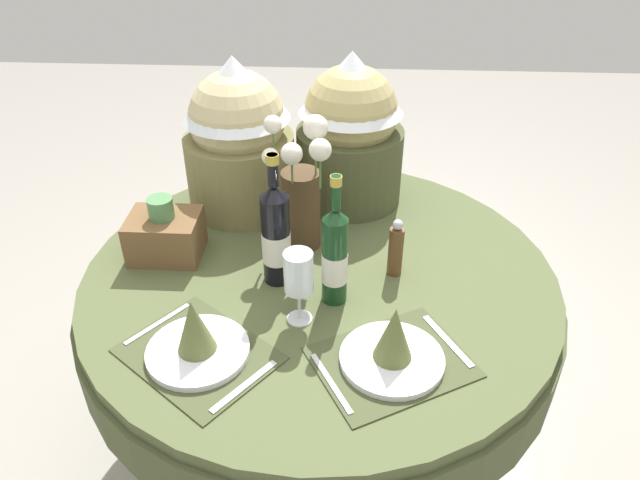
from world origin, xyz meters
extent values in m
plane|color=#9E998E|center=(0.00, 0.00, 0.00)|extent=(8.00, 8.00, 0.00)
cylinder|color=#4C5633|center=(0.00, 0.00, 0.71)|extent=(1.31, 1.31, 0.04)
cylinder|color=#464F2E|center=(0.00, 0.00, 0.61)|extent=(1.33, 1.33, 0.15)
cylinder|color=black|center=(0.00, 0.00, 0.36)|extent=(0.12, 0.12, 0.66)
cylinder|color=black|center=(0.00, 0.00, 0.01)|extent=(0.69, 0.69, 0.03)
cube|color=#41492B|center=(-0.26, -0.34, 0.73)|extent=(0.43, 0.41, 0.00)
cylinder|color=white|center=(-0.26, -0.34, 0.74)|extent=(0.24, 0.24, 0.02)
cone|color=#606B38|center=(-0.26, -0.34, 0.82)|extent=(0.09, 0.09, 0.14)
cube|color=silver|center=(-0.39, -0.25, 0.73)|extent=(0.13, 0.16, 0.00)
cube|color=silver|center=(-0.14, -0.44, 0.73)|extent=(0.13, 0.16, 0.00)
cube|color=#41492B|center=(0.19, -0.34, 0.73)|extent=(0.42, 0.39, 0.00)
cylinder|color=white|center=(0.19, -0.34, 0.74)|extent=(0.24, 0.24, 0.02)
cone|color=#606B38|center=(0.19, -0.34, 0.82)|extent=(0.09, 0.09, 0.14)
cube|color=silver|center=(0.05, -0.42, 0.73)|extent=(0.10, 0.17, 0.00)
cube|color=silver|center=(0.32, -0.27, 0.73)|extent=(0.10, 0.17, 0.00)
cylinder|color=#47331E|center=(-0.06, 0.13, 0.84)|extent=(0.11, 0.11, 0.24)
sphere|color=silver|center=(0.00, 0.04, 1.07)|extent=(0.06, 0.06, 0.06)
cylinder|color=#4C7038|center=(0.00, 0.04, 1.01)|extent=(0.01, 0.01, 0.09)
sphere|color=silver|center=(-0.02, 0.12, 1.10)|extent=(0.07, 0.07, 0.07)
cylinder|color=#4C7038|center=(-0.02, 0.12, 1.02)|extent=(0.01, 0.01, 0.11)
sphere|color=silver|center=(-0.14, 0.10, 1.02)|extent=(0.05, 0.05, 0.05)
cylinder|color=#4C7038|center=(-0.14, 0.10, 0.99)|extent=(0.01, 0.01, 0.05)
sphere|color=silver|center=(-0.13, 0.15, 1.09)|extent=(0.05, 0.05, 0.05)
cylinder|color=#4C7038|center=(-0.13, 0.15, 1.02)|extent=(0.01, 0.01, 0.12)
sphere|color=silver|center=(-0.08, 0.07, 1.05)|extent=(0.06, 0.06, 0.06)
cylinder|color=#4C7038|center=(-0.08, 0.07, 1.00)|extent=(0.01, 0.01, 0.07)
cylinder|color=#143819|center=(0.05, -0.12, 0.85)|extent=(0.06, 0.06, 0.24)
cylinder|color=silver|center=(0.05, -0.12, 0.83)|extent=(0.07, 0.07, 0.08)
cone|color=#143819|center=(0.05, -0.12, 0.98)|extent=(0.06, 0.06, 0.03)
cylinder|color=#143819|center=(0.05, -0.12, 1.04)|extent=(0.02, 0.02, 0.09)
cylinder|color=#B29933|center=(0.05, -0.12, 1.07)|extent=(0.03, 0.03, 0.02)
cylinder|color=black|center=(-0.11, -0.04, 0.85)|extent=(0.08, 0.08, 0.26)
cylinder|color=silver|center=(-0.11, -0.04, 0.83)|extent=(0.08, 0.08, 0.09)
cone|color=black|center=(-0.11, -0.04, 1.00)|extent=(0.08, 0.08, 0.03)
cylinder|color=black|center=(-0.11, -0.04, 1.06)|extent=(0.03, 0.03, 0.08)
cylinder|color=#B29933|center=(-0.11, -0.04, 1.09)|extent=(0.03, 0.03, 0.02)
cylinder|color=silver|center=(-0.04, -0.21, 0.73)|extent=(0.06, 0.06, 0.00)
cylinder|color=silver|center=(-0.04, -0.21, 0.77)|extent=(0.01, 0.01, 0.09)
cylinder|color=silver|center=(-0.04, -0.21, 0.87)|extent=(0.07, 0.07, 0.11)
cylinder|color=brown|center=(0.21, 0.00, 0.80)|extent=(0.04, 0.04, 0.14)
sphere|color=#B7B7BC|center=(0.21, 0.00, 0.88)|extent=(0.03, 0.03, 0.03)
cylinder|color=olive|center=(-0.27, 0.35, 0.85)|extent=(0.34, 0.34, 0.24)
sphere|color=#C6B784|center=(-0.27, 0.35, 1.03)|extent=(0.29, 0.29, 0.29)
cone|color=silver|center=(-0.27, 0.35, 1.12)|extent=(0.33, 0.33, 0.19)
cylinder|color=#474C2D|center=(0.07, 0.42, 0.85)|extent=(0.34, 0.34, 0.24)
sphere|color=tan|center=(0.07, 0.42, 1.03)|extent=(0.29, 0.29, 0.29)
cone|color=silver|center=(0.07, 0.42, 1.12)|extent=(0.32, 0.32, 0.19)
cube|color=brown|center=(-0.44, 0.06, 0.79)|extent=(0.20, 0.16, 0.12)
cylinder|color=#4C7F4C|center=(-0.44, 0.06, 0.88)|extent=(0.07, 0.07, 0.06)
camera|label=1|loc=(0.08, -1.33, 1.73)|focal=33.66mm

